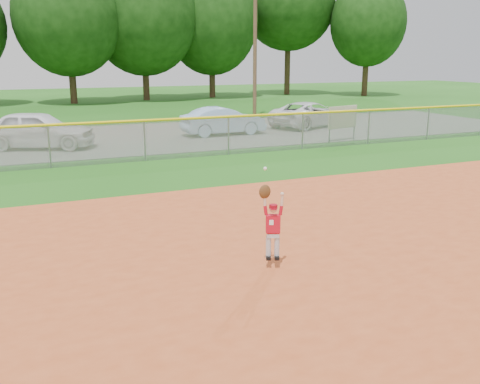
% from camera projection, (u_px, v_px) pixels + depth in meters
% --- Properties ---
extents(ground, '(120.00, 120.00, 0.00)m').
position_uv_depth(ground, '(261.00, 246.00, 10.96)').
color(ground, '#1D5814').
rests_on(ground, ground).
extents(clay_infield, '(24.00, 16.00, 0.04)m').
position_uv_depth(clay_infield, '(344.00, 306.00, 8.28)').
color(clay_infield, '#B44820').
rests_on(clay_infield, ground).
extents(parking_strip, '(44.00, 10.00, 0.03)m').
position_uv_depth(parking_strip, '(116.00, 138.00, 25.21)').
color(parking_strip, slate).
rests_on(parking_strip, ground).
extents(car_white_a, '(4.97, 3.42, 1.57)m').
position_uv_depth(car_white_a, '(37.00, 130.00, 22.22)').
color(car_white_a, white).
rests_on(car_white_a, parking_strip).
extents(car_blue, '(4.13, 1.50, 1.35)m').
position_uv_depth(car_blue, '(223.00, 121.00, 26.18)').
color(car_blue, '#9ABFE6').
rests_on(car_blue, parking_strip).
extents(car_white_b, '(5.38, 3.98, 1.36)m').
position_uv_depth(car_white_b, '(309.00, 114.00, 29.14)').
color(car_white_b, silver).
rests_on(car_white_b, parking_strip).
extents(sponsor_sign, '(1.78, 0.47, 1.61)m').
position_uv_depth(sponsor_sign, '(343.00, 118.00, 24.17)').
color(sponsor_sign, gray).
rests_on(sponsor_sign, ground).
extents(outfield_fence, '(40.06, 0.10, 1.55)m').
position_uv_depth(outfield_fence, '(145.00, 137.00, 19.65)').
color(outfield_fence, gray).
rests_on(outfield_fence, ground).
extents(power_lines, '(19.40, 0.24, 9.00)m').
position_uv_depth(power_lines, '(109.00, 40.00, 29.78)').
color(power_lines, '#4C3823').
rests_on(power_lines, ground).
extents(tree_line, '(62.37, 13.00, 14.43)m').
position_uv_depth(tree_line, '(72.00, 9.00, 43.23)').
color(tree_line, '#422D1C').
rests_on(tree_line, ground).
extents(ballplayer, '(0.45, 0.30, 1.70)m').
position_uv_depth(ballplayer, '(272.00, 223.00, 9.55)').
color(ballplayer, silver).
rests_on(ballplayer, ground).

